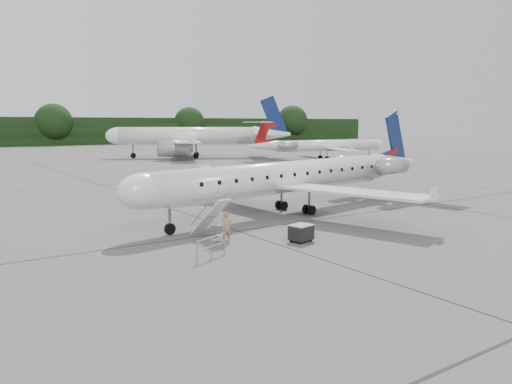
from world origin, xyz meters
TOP-DOWN VIEW (x-y plane):
  - ground at (0.00, 0.00)m, footprint 320.00×320.00m
  - treeline at (0.00, 130.00)m, footprint 260.00×4.00m
  - main_regional_jet at (-0.53, 7.06)m, footprint 31.47×24.92m
  - airstair at (-8.53, 3.37)m, footprint 1.25×2.61m
  - passenger at (-8.30, 1.98)m, footprint 0.61×0.40m
  - safety_railing at (-10.46, -0.25)m, footprint 2.03×0.99m
  - baggage_cart at (-4.90, -0.07)m, footprint 1.30×1.14m
  - bg_narrowbody at (19.23, 62.19)m, footprint 37.91×34.39m
  - bg_regional_right at (38.55, 45.61)m, footprint 28.75×23.40m

SIDE VIEW (x-z plane):
  - ground at x=0.00m, z-range 0.00..0.00m
  - baggage_cart at x=-4.90m, z-range 0.00..0.99m
  - safety_railing at x=-10.46m, z-range 0.00..1.00m
  - passenger at x=-8.30m, z-range 0.00..1.67m
  - airstair at x=-8.53m, z-range 0.00..2.29m
  - bg_regional_right at x=38.55m, z-range 0.00..6.65m
  - main_regional_jet at x=-0.53m, z-range 0.00..7.30m
  - treeline at x=0.00m, z-range 0.00..8.00m
  - bg_narrowbody at x=19.23m, z-range 0.00..11.14m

